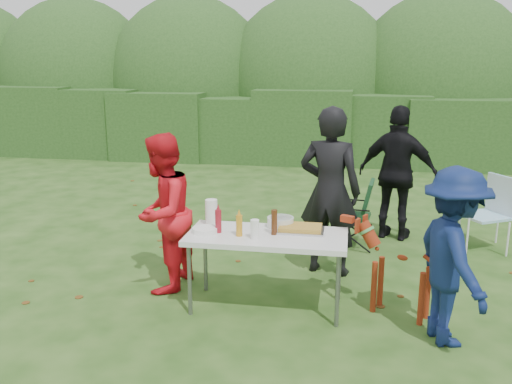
% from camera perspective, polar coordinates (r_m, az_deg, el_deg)
% --- Properties ---
extents(ground, '(80.00, 80.00, 0.00)m').
position_cam_1_polar(ground, '(5.27, -3.17, -12.57)').
color(ground, '#1E4211').
extents(hedge_row, '(22.00, 1.40, 1.70)m').
position_cam_1_polar(hedge_row, '(12.73, 5.00, 7.02)').
color(hedge_row, '#23471C').
rests_on(hedge_row, ground).
extents(shrub_backdrop, '(20.00, 2.60, 3.20)m').
position_cam_1_polar(shrub_backdrop, '(14.25, 5.65, 10.75)').
color(shrub_backdrop, '#3D6628').
rests_on(shrub_backdrop, ground).
extents(folding_table, '(1.50, 0.70, 0.74)m').
position_cam_1_polar(folding_table, '(5.11, 1.14, -5.04)').
color(folding_table, silver).
rests_on(folding_table, ground).
extents(person_cook, '(0.76, 0.57, 1.87)m').
position_cam_1_polar(person_cook, '(5.97, 7.78, 0.06)').
color(person_cook, black).
rests_on(person_cook, ground).
extents(person_red_jacket, '(0.70, 0.86, 1.63)m').
position_cam_1_polar(person_red_jacket, '(5.59, -9.84, -2.21)').
color(person_red_jacket, red).
rests_on(person_red_jacket, ground).
extents(person_black_puffy, '(1.12, 0.75, 1.77)m').
position_cam_1_polar(person_black_puffy, '(7.33, 14.69, 1.90)').
color(person_black_puffy, black).
rests_on(person_black_puffy, ground).
extents(child, '(0.81, 1.09, 1.51)m').
position_cam_1_polar(child, '(4.77, 20.01, -6.45)').
color(child, '#0E1D4B').
rests_on(child, ground).
extents(dog, '(0.98, 0.72, 0.86)m').
position_cam_1_polar(dog, '(5.23, 15.07, -8.09)').
color(dog, maroon).
rests_on(dog, ground).
extents(camping_chair, '(0.60, 0.60, 0.87)m').
position_cam_1_polar(camping_chair, '(7.01, 9.93, -2.16)').
color(camping_chair, '#163D20').
rests_on(camping_chair, ground).
extents(lawn_chair, '(0.76, 0.76, 0.94)m').
position_cam_1_polar(lawn_chair, '(7.37, 22.94, -2.02)').
color(lawn_chair, '#3EA3CD').
rests_on(lawn_chair, ground).
extents(food_tray, '(0.45, 0.30, 0.02)m').
position_cam_1_polar(food_tray, '(5.20, 4.69, -4.03)').
color(food_tray, '#B7B7BA').
rests_on(food_tray, folding_table).
extents(focaccia_bread, '(0.40, 0.26, 0.04)m').
position_cam_1_polar(focaccia_bread, '(5.19, 4.69, -3.73)').
color(focaccia_bread, '#B48831').
rests_on(focaccia_bread, food_tray).
extents(mustard_bottle, '(0.06, 0.06, 0.20)m').
position_cam_1_polar(mustard_bottle, '(5.02, -1.78, -3.56)').
color(mustard_bottle, orange).
rests_on(mustard_bottle, folding_table).
extents(ketchup_bottle, '(0.06, 0.06, 0.22)m').
position_cam_1_polar(ketchup_bottle, '(5.13, -3.99, -3.09)').
color(ketchup_bottle, maroon).
rests_on(ketchup_bottle, folding_table).
extents(beer_bottle, '(0.06, 0.06, 0.24)m').
position_cam_1_polar(beer_bottle, '(5.06, 1.93, -3.19)').
color(beer_bottle, '#47230F').
rests_on(beer_bottle, folding_table).
extents(paper_towel_roll, '(0.12, 0.12, 0.26)m').
position_cam_1_polar(paper_towel_roll, '(5.35, -4.72, -2.17)').
color(paper_towel_roll, white).
rests_on(paper_towel_roll, folding_table).
extents(cup_stack, '(0.08, 0.08, 0.18)m').
position_cam_1_polar(cup_stack, '(4.95, -0.13, -3.95)').
color(cup_stack, white).
rests_on(cup_stack, folding_table).
extents(pasta_bowl, '(0.26, 0.26, 0.10)m').
position_cam_1_polar(pasta_bowl, '(5.30, 2.59, -3.19)').
color(pasta_bowl, silver).
rests_on(pasta_bowl, folding_table).
extents(plate_stack, '(0.24, 0.24, 0.05)m').
position_cam_1_polar(plate_stack, '(5.16, -5.42, -4.02)').
color(plate_stack, white).
rests_on(plate_stack, folding_table).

